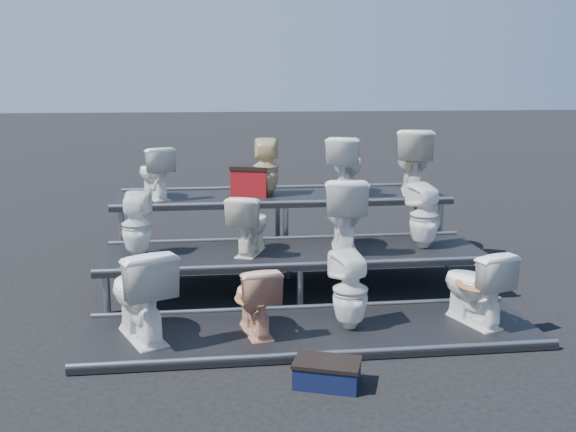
{
  "coord_description": "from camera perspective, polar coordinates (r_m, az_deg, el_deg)",
  "views": [
    {
      "loc": [
        -0.9,
        -6.83,
        2.34
      ],
      "look_at": [
        -0.06,
        0.1,
        0.84
      ],
      "focal_mm": 40.0,
      "sensor_mm": 36.0,
      "label": 1
    }
  ],
  "objects": [
    {
      "name": "toilet_6",
      "position": [
        7.14,
        5.03,
        0.22
      ],
      "size": [
        0.57,
        0.87,
        0.83
      ],
      "primitive_type": "imported",
      "rotation": [
        0.0,
        0.0,
        3.01
      ],
      "color": "white",
      "rests_on": "tier_mid"
    },
    {
      "name": "ground",
      "position": [
        7.28,
        0.55,
        -6.65
      ],
      "size": [
        80.0,
        80.0,
        0.0
      ],
      "primitive_type": "plane",
      "color": "black",
      "rests_on": "ground"
    },
    {
      "name": "toilet_0",
      "position": [
        5.87,
        -13.04,
        -6.67
      ],
      "size": [
        0.77,
        0.95,
        0.84
      ],
      "primitive_type": "imported",
      "rotation": [
        0.0,
        0.0,
        3.56
      ],
      "color": "white",
      "rests_on": "tier_front"
    },
    {
      "name": "step_stool",
      "position": [
        5.14,
        3.49,
        -13.91
      ],
      "size": [
        0.56,
        0.45,
        0.18
      ],
      "primitive_type": "cube",
      "rotation": [
        0.0,
        0.0,
        -0.35
      ],
      "color": "black",
      "rests_on": "ground"
    },
    {
      "name": "toilet_3",
      "position": [
        6.35,
        16.25,
        -5.95
      ],
      "size": [
        0.61,
        0.81,
        0.73
      ],
      "primitive_type": "imported",
      "rotation": [
        0.0,
        0.0,
        3.46
      ],
      "color": "white",
      "rests_on": "tier_front"
    },
    {
      "name": "tier_mid",
      "position": [
        7.21,
        0.56,
        -4.92
      ],
      "size": [
        4.2,
        1.2,
        0.46
      ],
      "primitive_type": "cube",
      "color": "black",
      "rests_on": "ground"
    },
    {
      "name": "toilet_1",
      "position": [
        5.88,
        -2.95,
        -7.34
      ],
      "size": [
        0.47,
        0.69,
        0.65
      ],
      "primitive_type": "imported",
      "rotation": [
        0.0,
        0.0,
        3.33
      ],
      "color": "tan",
      "rests_on": "tier_front"
    },
    {
      "name": "tier_back",
      "position": [
        8.4,
        -0.6,
        -1.03
      ],
      "size": [
        4.2,
        1.2,
        0.86
      ],
      "primitive_type": "cube",
      "color": "black",
      "rests_on": "ground"
    },
    {
      "name": "toilet_9",
      "position": [
        8.24,
        -1.97,
        4.34
      ],
      "size": [
        0.37,
        0.37,
        0.74
      ],
      "primitive_type": "imported",
      "rotation": [
        0.0,
        0.0,
        3.03
      ],
      "color": "#D7BD88",
      "rests_on": "tier_back"
    },
    {
      "name": "toilet_8",
      "position": [
        8.25,
        -11.78,
        3.82
      ],
      "size": [
        0.59,
        0.74,
        0.66
      ],
      "primitive_type": "imported",
      "rotation": [
        0.0,
        0.0,
        3.55
      ],
      "color": "white",
      "rests_on": "tier_back"
    },
    {
      "name": "toilet_11",
      "position": [
        8.62,
        11.04,
        4.85
      ],
      "size": [
        0.66,
        0.92,
        0.85
      ],
      "primitive_type": "imported",
      "rotation": [
        0.0,
        0.0,
        2.9
      ],
      "color": "white",
      "rests_on": "tier_back"
    },
    {
      "name": "toilet_10",
      "position": [
        8.39,
        5.18,
        4.53
      ],
      "size": [
        0.67,
        0.85,
        0.76
      ],
      "primitive_type": "imported",
      "rotation": [
        0.0,
        0.0,
        2.77
      ],
      "color": "white",
      "rests_on": "tier_back"
    },
    {
      "name": "toilet_5",
      "position": [
        7.02,
        -3.43,
        -0.69
      ],
      "size": [
        0.57,
        0.73,
        0.66
      ],
      "primitive_type": "imported",
      "rotation": [
        0.0,
        0.0,
        2.77
      ],
      "color": "white",
      "rests_on": "tier_mid"
    },
    {
      "name": "tier_front",
      "position": [
        6.07,
        2.18,
        -10.3
      ],
      "size": [
        4.2,
        1.2,
        0.06
      ],
      "primitive_type": "cube",
      "color": "black",
      "rests_on": "ground"
    },
    {
      "name": "toilet_2",
      "position": [
        5.99,
        5.55,
        -6.61
      ],
      "size": [
        0.41,
        0.42,
        0.73
      ],
      "primitive_type": "imported",
      "rotation": [
        0.0,
        0.0,
        3.44
      ],
      "color": "white",
      "rests_on": "tier_front"
    },
    {
      "name": "red_crate",
      "position": [
        8.34,
        -3.21,
        3.04
      ],
      "size": [
        0.57,
        0.51,
        0.34
      ],
      "primitive_type": "cube",
      "rotation": [
        0.0,
        0.0,
        -0.34
      ],
      "color": "maroon",
      "rests_on": "tier_back"
    },
    {
      "name": "toilet_7",
      "position": [
        7.4,
        12.02,
        0.02
      ],
      "size": [
        0.42,
        0.42,
        0.73
      ],
      "primitive_type": "imported",
      "rotation": [
        0.0,
        0.0,
        3.46
      ],
      "color": "white",
      "rests_on": "tier_mid"
    },
    {
      "name": "toilet_4",
      "position": [
        7.05,
        -13.32,
        -0.78
      ],
      "size": [
        0.35,
        0.35,
        0.7
      ],
      "primitive_type": "imported",
      "rotation": [
        0.0,
        0.0,
        3.03
      ],
      "color": "white",
      "rests_on": "tier_mid"
    }
  ]
}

